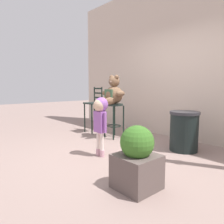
{
  "coord_description": "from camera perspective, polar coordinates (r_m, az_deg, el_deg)",
  "views": [
    {
      "loc": [
        2.57,
        -2.29,
        1.16
      ],
      "look_at": [
        -0.55,
        0.42,
        0.65
      ],
      "focal_mm": 34.0,
      "sensor_mm": 36.0,
      "label": 1
    }
  ],
  "objects": [
    {
      "name": "bar_stool_with_teddy",
      "position": [
        4.75,
        0.56,
        -0.39
      ],
      "size": [
        0.4,
        0.4,
        0.77
      ],
      "color": "#1E2A26",
      "rests_on": "ground_plane"
    },
    {
      "name": "ground_plane",
      "position": [
        3.63,
        0.65,
        -11.66
      ],
      "size": [
        24.0,
        24.0,
        0.0
      ],
      "primitive_type": "plane",
      "color": "gray"
    },
    {
      "name": "child_walking",
      "position": [
        3.47,
        -3.14,
        -0.48
      ],
      "size": [
        0.31,
        0.25,
        0.98
      ],
      "rotation": [
        0.0,
        0.0,
        3.08
      ],
      "color": "#C993A4",
      "rests_on": "ground_plane"
    },
    {
      "name": "planter_with_shrub",
      "position": [
        2.47,
        6.7,
        -12.58
      ],
      "size": [
        0.45,
        0.45,
        0.73
      ],
      "color": "#5B4C48",
      "rests_on": "ground_plane"
    },
    {
      "name": "trash_bin",
      "position": [
        4.04,
        18.8,
        -4.85
      ],
      "size": [
        0.52,
        0.52,
        0.71
      ],
      "color": "black",
      "rests_on": "ground_plane"
    },
    {
      "name": "building_wall",
      "position": [
        5.07,
        18.71,
        13.74
      ],
      "size": [
        6.92,
        0.3,
        3.58
      ],
      "primitive_type": "cube",
      "color": "beige",
      "rests_on": "ground_plane"
    },
    {
      "name": "teddy_bear",
      "position": [
        4.69,
        0.27,
        5.04
      ],
      "size": [
        0.61,
        0.55,
        0.64
      ],
      "color": "brown",
      "rests_on": "bar_stool_with_teddy"
    },
    {
      "name": "bar_chair_empty",
      "position": [
        5.34,
        -4.85,
        1.54
      ],
      "size": [
        0.37,
        0.37,
        1.14
      ],
      "color": "#1E2A26",
      "rests_on": "ground_plane"
    }
  ]
}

